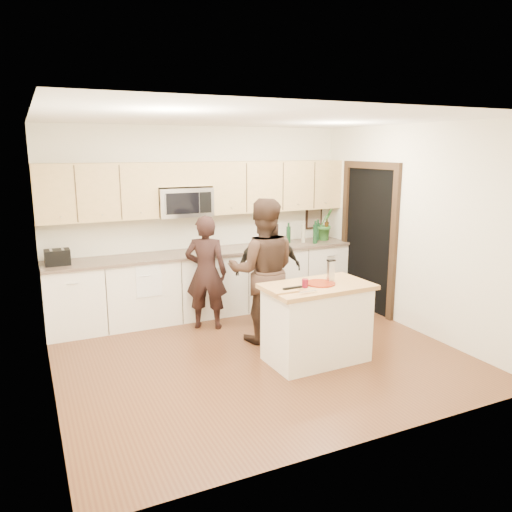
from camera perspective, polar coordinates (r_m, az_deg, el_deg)
name	(u,v)px	position (r m, az deg, el deg)	size (l,w,h in m)	color
floor	(259,354)	(6.01, 0.30, -11.19)	(4.50, 4.50, 0.00)	brown
room_shell	(259,209)	(5.55, 0.32, 5.43)	(4.52, 4.02, 2.71)	beige
back_cabinetry	(209,282)	(7.33, -5.40, -2.99)	(4.50, 0.66, 0.94)	white
upper_cabinetry	(206,187)	(7.25, -5.76, 7.84)	(4.50, 0.33, 0.75)	tan
microwave	(184,202)	(7.12, -8.24, 6.15)	(0.76, 0.41, 0.40)	silver
doorway	(368,233)	(7.57, 12.73, 2.56)	(0.06, 1.25, 2.20)	black
framed_picture	(314,217)	(8.27, 6.62, 4.43)	(0.30, 0.03, 0.38)	black
dish_towel	(146,270)	(6.82, -12.44, -1.53)	(0.34, 0.60, 0.48)	white
island	(317,322)	(5.74, 6.93, -7.54)	(1.22, 0.73, 0.90)	white
red_plate	(320,283)	(5.63, 7.35, -3.12)	(0.34, 0.34, 0.02)	maroon
box_grater	(331,270)	(5.70, 8.55, -1.57)	(0.09, 0.06, 0.24)	silver
drink_glass	(305,283)	(5.46, 5.63, -3.12)	(0.07, 0.07, 0.09)	maroon
cutting_board	(285,291)	(5.29, 3.29, -4.02)	(0.29, 0.16, 0.02)	#B4844B
tongs	(292,288)	(5.34, 4.19, -3.65)	(0.23, 0.03, 0.02)	black
knife	(308,291)	(5.25, 5.96, -4.05)	(0.22, 0.02, 0.01)	silver
toaster	(57,257)	(6.79, -21.75, -0.13)	(0.30, 0.23, 0.20)	black
bottle_cluster	(312,231)	(7.95, 6.44, 2.88)	(0.74, 0.34, 0.35)	black
orchid	(325,224)	(8.09, 7.91, 3.64)	(0.29, 0.23, 0.52)	#316D2B
woman_left	(206,273)	(6.67, -5.72, -1.90)	(0.56, 0.37, 1.54)	black
woman_center	(263,271)	(6.18, 0.79, -1.71)	(0.87, 0.68, 1.80)	#312118
woman_right	(268,269)	(6.78, 1.43, -1.52)	(0.91, 0.38, 1.56)	black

